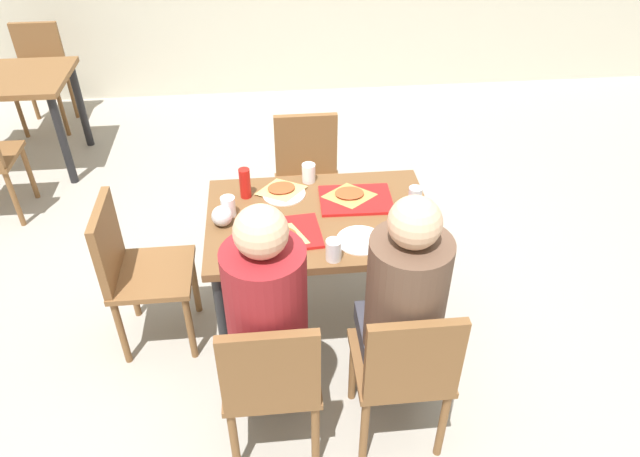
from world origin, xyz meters
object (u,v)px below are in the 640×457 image
Objects in this scene: chair_near_left at (271,378)px; background_table at (8,92)px; chair_left_end at (133,266)px; pizza_slice_a at (282,235)px; condiment_bottle at (245,183)px; background_chair_far at (40,68)px; pizza_slice_c at (281,189)px; plastic_cup_b at (334,250)px; person_in_red at (267,310)px; pizza_slice_b at (349,194)px; plastic_cup_c at (228,206)px; paper_plate_center at (284,194)px; plastic_cup_a at (309,173)px; person_in_brown_jacket at (403,300)px; paper_plate_near_edge at (360,240)px; chair_far_side at (308,175)px; tray_red_far at (356,200)px; tray_red_near at (282,234)px; foil_bundle at (222,216)px; main_table at (320,233)px; soda_can at (415,198)px; chair_near_right at (405,368)px.

chair_near_left is 3.26m from background_table.
pizza_slice_a is (0.74, -0.16, 0.26)m from chair_left_end.
condiment_bottle is 0.19× the size of background_chair_far.
pizza_slice_c is 3.11m from background_chair_far.
chair_near_left is 1.03m from condiment_bottle.
plastic_cup_b is at bearing -36.94° from pizza_slice_a.
person_in_red is at bearing -43.55° from chair_left_end.
pizza_slice_b is at bearing 60.34° from person_in_red.
paper_plate_center is at bearing 29.11° from plastic_cup_c.
person_in_red is 0.84m from condiment_bottle.
chair_near_left is 1.15m from plastic_cup_a.
plastic_cup_a is at bearing 136.34° from pizza_slice_b.
chair_near_left is at bearing -62.13° from background_chair_far.
pizza_slice_c is 1.42× the size of condiment_bottle.
person_in_brown_jacket is 5.07× the size of pizza_slice_a.
paper_plate_near_edge is 0.26× the size of background_chair_far.
person_in_brown_jacket is 0.66m from pizza_slice_a.
chair_near_left is at bearing -102.76° from plastic_cup_a.
chair_far_side reaches higher than paper_plate_center.
plastic_cup_a is (-0.22, 0.21, 0.04)m from tray_red_far.
tray_red_near is 3.60× the size of foil_bundle.
paper_plate_near_edge is 0.57m from plastic_cup_a.
chair_near_left is (-0.27, -0.77, -0.13)m from main_table.
person_in_brown_jacket is at bearing -81.77° from pizza_slice_b.
paper_plate_center is at bearing 0.00° from condiment_bottle.
soda_can reaches higher than foil_bundle.
soda_can is (0.74, 0.78, 0.30)m from chair_near_left.
chair_far_side is 0.98m from pizza_slice_a.
person_in_red is 0.88m from pizza_slice_b.
chair_far_side is (-0.27, 1.53, 0.00)m from chair_near_right.
background_chair_far is (-1.93, 2.46, -0.24)m from paper_plate_center.
pizza_slice_a is (0.08, 0.47, 0.01)m from person_in_red.
main_table is 1.29× the size of chair_near_left.
background_chair_far is at bearing 124.55° from chair_near_right.
pizza_slice_a is 1.55× the size of condiment_bottle.
plastic_cup_b is (0.20, -0.56, 0.03)m from pizza_slice_c.
main_table is 4.41× the size of pizza_slice_a.
plastic_cup_b is at bearing -106.20° from pizza_slice_b.
plastic_cup_b is at bearing -140.13° from paper_plate_near_edge.
pizza_slice_c is (-0.34, 0.10, -0.01)m from pizza_slice_b.
pizza_slice_a is (-0.03, -0.37, 0.02)m from paper_plate_center.
chair_left_end is 0.95× the size of background_table.
chair_far_side is 0.93m from soda_can.
soda_can is at bearing 76.25° from chair_near_right.
condiment_bottle is (-0.52, 0.42, 0.08)m from paper_plate_near_edge.
tray_red_far is 3.60× the size of plastic_cup_c.
chair_far_side is 1.13m from plastic_cup_b.
person_in_brown_jacket reaches higher than chair_far_side.
pizza_slice_a is 2.04× the size of soda_can.
main_table is at bearing 2.34° from foil_bundle.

